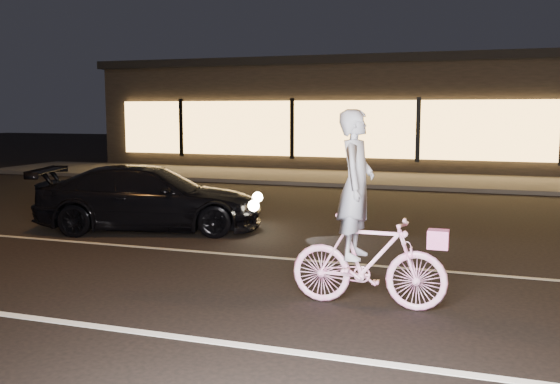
% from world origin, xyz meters
% --- Properties ---
extents(ground, '(90.00, 90.00, 0.00)m').
position_xyz_m(ground, '(0.00, 0.00, 0.00)').
color(ground, black).
rests_on(ground, ground).
extents(lane_stripe_near, '(60.00, 0.12, 0.01)m').
position_xyz_m(lane_stripe_near, '(0.00, -1.50, 0.00)').
color(lane_stripe_near, silver).
rests_on(lane_stripe_near, ground).
extents(lane_stripe_far, '(60.00, 0.10, 0.01)m').
position_xyz_m(lane_stripe_far, '(0.00, 2.00, 0.00)').
color(lane_stripe_far, gray).
rests_on(lane_stripe_far, ground).
extents(sidewalk, '(30.00, 4.00, 0.12)m').
position_xyz_m(sidewalk, '(0.00, 13.00, 0.06)').
color(sidewalk, '#383533').
rests_on(sidewalk, ground).
extents(storefront, '(25.40, 8.42, 4.20)m').
position_xyz_m(storefront, '(0.00, 18.97, 2.15)').
color(storefront, black).
rests_on(storefront, ground).
extents(cyclist, '(1.80, 0.62, 2.26)m').
position_xyz_m(cyclist, '(1.09, 0.09, 0.80)').
color(cyclist, '#FD4CB7').
rests_on(cyclist, ground).
extents(sedan, '(4.50, 2.87, 1.22)m').
position_xyz_m(sedan, '(-3.65, 3.39, 0.61)').
color(sedan, black).
rests_on(sedan, ground).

